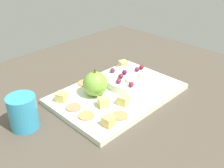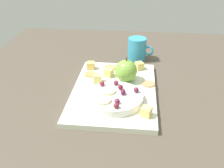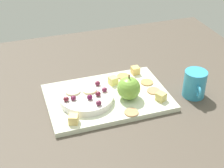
% 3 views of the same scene
% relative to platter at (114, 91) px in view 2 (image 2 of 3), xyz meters
% --- Properties ---
extents(table, '(1.18, 1.04, 0.04)m').
position_rel_platter_xyz_m(table, '(-0.04, -0.02, -0.03)').
color(table, '#4F453A').
rests_on(table, ground).
extents(platter, '(0.38, 0.26, 0.02)m').
position_rel_platter_xyz_m(platter, '(0.00, 0.00, 0.00)').
color(platter, silver).
rests_on(platter, table).
extents(serving_dish, '(0.17, 0.17, 0.02)m').
position_rel_platter_xyz_m(serving_dish, '(0.07, 0.01, 0.02)').
color(serving_dish, white).
rests_on(serving_dish, platter).
extents(apple_whole, '(0.07, 0.07, 0.07)m').
position_rel_platter_xyz_m(apple_whole, '(-0.06, 0.03, 0.04)').
color(apple_whole, '#79AE3E').
rests_on(apple_whole, platter).
extents(apple_stem, '(0.00, 0.01, 0.01)m').
position_rel_platter_xyz_m(apple_stem, '(-0.06, 0.03, 0.09)').
color(apple_stem, brown).
rests_on(apple_stem, apple_whole).
extents(cheese_cube_0, '(0.03, 0.03, 0.03)m').
position_rel_platter_xyz_m(cheese_cube_0, '(-0.09, -0.03, 0.02)').
color(cheese_cube_0, '#F3D675').
rests_on(cheese_cube_0, platter).
extents(cheese_cube_1, '(0.03, 0.03, 0.03)m').
position_rel_platter_xyz_m(cheese_cube_1, '(0.13, 0.10, 0.02)').
color(cheese_cube_1, '#F2D179').
rests_on(cheese_cube_1, platter).
extents(cheese_cube_2, '(0.03, 0.03, 0.03)m').
position_rel_platter_xyz_m(cheese_cube_2, '(-0.13, -0.10, 0.02)').
color(cheese_cube_2, '#EEC468').
rests_on(cheese_cube_2, platter).
extents(cheese_cube_3, '(0.03, 0.03, 0.03)m').
position_rel_platter_xyz_m(cheese_cube_3, '(-0.04, -0.06, 0.02)').
color(cheese_cube_3, '#E1D073').
rests_on(cheese_cube_3, platter).
extents(cheese_cube_4, '(0.04, 0.04, 0.03)m').
position_rel_platter_xyz_m(cheese_cube_4, '(-0.15, 0.08, 0.02)').
color(cheese_cube_4, '#E0C769').
rests_on(cheese_cube_4, platter).
extents(cracker_0, '(0.04, 0.04, 0.00)m').
position_rel_platter_xyz_m(cracker_0, '(-0.09, -0.09, 0.01)').
color(cracker_0, tan).
rests_on(cracker_0, platter).
extents(cracker_1, '(0.04, 0.04, 0.00)m').
position_rel_platter_xyz_m(cracker_1, '(-0.04, 0.11, 0.01)').
color(cracker_1, tan).
rests_on(cracker_1, platter).
extents(cracker_2, '(0.04, 0.04, 0.00)m').
position_rel_platter_xyz_m(cracker_2, '(-0.15, 0.02, 0.01)').
color(cracker_2, tan).
rests_on(cracker_2, platter).
extents(cracker_3, '(0.04, 0.04, 0.00)m').
position_rel_platter_xyz_m(cracker_3, '(-0.15, -0.03, 0.01)').
color(cracker_3, tan).
rests_on(cracker_3, platter).
extents(grape_0, '(0.02, 0.02, 0.02)m').
position_rel_platter_xyz_m(grape_0, '(0.04, 0.02, 0.04)').
color(grape_0, maroon).
rests_on(grape_0, serving_dish).
extents(grape_1, '(0.02, 0.02, 0.01)m').
position_rel_platter_xyz_m(grape_1, '(0.14, 0.02, 0.04)').
color(grape_1, maroon).
rests_on(grape_1, serving_dish).
extents(grape_2, '(0.02, 0.02, 0.02)m').
position_rel_platter_xyz_m(grape_2, '(0.02, -0.04, 0.04)').
color(grape_2, maroon).
rests_on(grape_2, serving_dish).
extents(grape_3, '(0.02, 0.02, 0.01)m').
position_rel_platter_xyz_m(grape_3, '(0.01, 0.01, 0.04)').
color(grape_3, maroon).
rests_on(grape_3, serving_dish).
extents(grape_4, '(0.02, 0.02, 0.02)m').
position_rel_platter_xyz_m(grape_4, '(0.05, 0.07, 0.04)').
color(grape_4, '#662540').
rests_on(grape_4, serving_dish).
extents(grape_5, '(0.02, 0.02, 0.02)m').
position_rel_platter_xyz_m(grape_5, '(0.07, 0.03, 0.04)').
color(grape_5, '#5E133A').
rests_on(grape_5, serving_dish).
extents(grape_6, '(0.02, 0.02, 0.01)m').
position_rel_platter_xyz_m(grape_6, '(0.11, 0.02, 0.04)').
color(grape_6, maroon).
rests_on(grape_6, serving_dish).
extents(apple_slice_0, '(0.05, 0.05, 0.01)m').
position_rel_platter_xyz_m(apple_slice_0, '(0.11, -0.02, 0.03)').
color(apple_slice_0, beige).
rests_on(apple_slice_0, serving_dish).
extents(apple_slice_1, '(0.05, 0.05, 0.01)m').
position_rel_platter_xyz_m(apple_slice_1, '(0.06, -0.01, 0.03)').
color(apple_slice_1, '#F4E7A8').
rests_on(apple_slice_1, serving_dish).
extents(cup, '(0.07, 0.10, 0.09)m').
position_rel_platter_xyz_m(cup, '(-0.27, 0.07, 0.04)').
color(cup, '#3599C3').
rests_on(cup, table).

